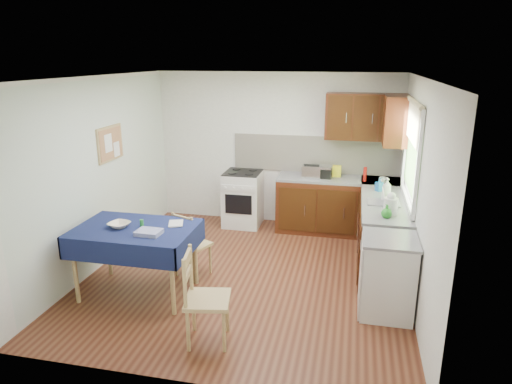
% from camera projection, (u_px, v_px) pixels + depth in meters
% --- Properties ---
extents(floor, '(4.20, 4.20, 0.00)m').
position_uv_depth(floor, '(247.00, 275.00, 5.94)').
color(floor, '#492013').
rests_on(floor, ground).
extents(ceiling, '(4.00, 4.20, 0.02)m').
position_uv_depth(ceiling, '(246.00, 77.00, 5.22)').
color(ceiling, white).
rests_on(ceiling, wall_back).
extents(wall_back, '(4.00, 0.02, 2.50)m').
position_uv_depth(wall_back, '(276.00, 150.00, 7.55)').
color(wall_back, silver).
rests_on(wall_back, ground).
extents(wall_front, '(4.00, 0.02, 2.50)m').
position_uv_depth(wall_front, '(185.00, 251.00, 3.61)').
color(wall_front, silver).
rests_on(wall_front, ground).
extents(wall_left, '(0.02, 4.20, 2.50)m').
position_uv_depth(wall_left, '(99.00, 174.00, 5.99)').
color(wall_left, silver).
rests_on(wall_left, ground).
extents(wall_right, '(0.02, 4.20, 2.50)m').
position_uv_depth(wall_right, '(418.00, 192.00, 5.17)').
color(wall_right, silver).
rests_on(wall_right, ground).
extents(base_cabinets, '(1.90, 2.30, 0.86)m').
position_uv_depth(base_cabinets, '(356.00, 219.00, 6.71)').
color(base_cabinets, '#371909').
rests_on(base_cabinets, ground).
extents(worktop_back, '(1.90, 0.60, 0.04)m').
position_uv_depth(worktop_back, '(338.00, 179.00, 7.16)').
color(worktop_back, slate).
rests_on(worktop_back, base_cabinets).
extents(worktop_right, '(0.60, 1.70, 0.04)m').
position_uv_depth(worktop_right, '(385.00, 204.00, 5.95)').
color(worktop_right, slate).
rests_on(worktop_right, base_cabinets).
extents(worktop_corner, '(0.60, 0.60, 0.04)m').
position_uv_depth(worktop_corner, '(381.00, 181.00, 7.02)').
color(worktop_corner, slate).
rests_on(worktop_corner, base_cabinets).
extents(splashback, '(2.70, 0.02, 0.60)m').
position_uv_depth(splashback, '(315.00, 154.00, 7.41)').
color(splashback, white).
rests_on(splashback, wall_back).
extents(upper_cabinets, '(1.20, 0.85, 0.70)m').
position_uv_depth(upper_cabinets, '(374.00, 118.00, 6.78)').
color(upper_cabinets, '#371909').
rests_on(upper_cabinets, wall_back).
extents(stove, '(0.60, 0.61, 0.92)m').
position_uv_depth(stove, '(243.00, 198.00, 7.59)').
color(stove, silver).
rests_on(stove, ground).
extents(window, '(0.04, 1.48, 1.26)m').
position_uv_depth(window, '(412.00, 146.00, 5.72)').
color(window, '#2E4F20').
rests_on(window, wall_right).
extents(fridge, '(0.58, 0.60, 0.89)m').
position_uv_depth(fridge, '(387.00, 276.00, 4.95)').
color(fridge, silver).
rests_on(fridge, ground).
extents(corkboard, '(0.04, 0.62, 0.47)m').
position_uv_depth(corkboard, '(110.00, 144.00, 6.17)').
color(corkboard, '#A58252').
rests_on(corkboard, wall_left).
extents(dining_table, '(1.38, 0.93, 0.83)m').
position_uv_depth(dining_table, '(136.00, 236.00, 5.29)').
color(dining_table, '#0F1A3E').
rests_on(dining_table, ground).
extents(chair_far, '(0.50, 0.50, 0.87)m').
position_uv_depth(chair_far, '(190.00, 243.00, 5.79)').
color(chair_far, '#A58252').
rests_on(chair_far, ground).
extents(chair_near, '(0.50, 0.50, 0.96)m').
position_uv_depth(chair_near, '(202.00, 295.00, 4.42)').
color(chair_near, '#A58252').
rests_on(chair_near, ground).
extents(toaster, '(0.29, 0.18, 0.22)m').
position_uv_depth(toaster, '(311.00, 172.00, 7.12)').
color(toaster, '#B7B6BB').
rests_on(toaster, worktop_back).
extents(sandwich_press, '(0.32, 0.27, 0.18)m').
position_uv_depth(sandwich_press, '(321.00, 171.00, 7.18)').
color(sandwich_press, black).
rests_on(sandwich_press, worktop_back).
extents(sauce_bottle, '(0.05, 0.05, 0.22)m').
position_uv_depth(sauce_bottle, '(365.00, 174.00, 6.93)').
color(sauce_bottle, '#B0140E').
rests_on(sauce_bottle, worktop_back).
extents(yellow_packet, '(0.16, 0.13, 0.18)m').
position_uv_depth(yellow_packet, '(337.00, 171.00, 7.21)').
color(yellow_packet, yellow).
rests_on(yellow_packet, worktop_back).
extents(dish_rack, '(0.41, 0.31, 0.19)m').
position_uv_depth(dish_rack, '(384.00, 202.00, 5.91)').
color(dish_rack, gray).
rests_on(dish_rack, worktop_right).
extents(kettle, '(0.17, 0.17, 0.28)m').
position_uv_depth(kettle, '(391.00, 205.00, 5.46)').
color(kettle, silver).
rests_on(kettle, worktop_right).
extents(cup, '(0.15, 0.15, 0.09)m').
position_uv_depth(cup, '(383.00, 180.00, 6.85)').
color(cup, silver).
rests_on(cup, worktop_back).
extents(soap_bottle_a, '(0.15, 0.15, 0.31)m').
position_uv_depth(soap_bottle_a, '(387.00, 190.00, 5.96)').
color(soap_bottle_a, silver).
rests_on(soap_bottle_a, worktop_right).
extents(soap_bottle_b, '(0.12, 0.12, 0.19)m').
position_uv_depth(soap_bottle_b, '(379.00, 184.00, 6.43)').
color(soap_bottle_b, '#1E68B0').
rests_on(soap_bottle_b, worktop_right).
extents(soap_bottle_c, '(0.17, 0.17, 0.16)m').
position_uv_depth(soap_bottle_c, '(387.00, 211.00, 5.37)').
color(soap_bottle_c, '#248223').
rests_on(soap_bottle_c, worktop_right).
extents(plate_bowl, '(0.29, 0.29, 0.06)m').
position_uv_depth(plate_bowl, '(119.00, 225.00, 5.26)').
color(plate_bowl, beige).
rests_on(plate_bowl, dining_table).
extents(book, '(0.23, 0.27, 0.02)m').
position_uv_depth(book, '(169.00, 224.00, 5.35)').
color(book, white).
rests_on(book, dining_table).
extents(spice_jar, '(0.04, 0.04, 0.09)m').
position_uv_depth(spice_jar, '(142.00, 223.00, 5.27)').
color(spice_jar, '#258933').
rests_on(spice_jar, dining_table).
extents(tea_towel, '(0.28, 0.22, 0.05)m').
position_uv_depth(tea_towel, '(149.00, 232.00, 5.05)').
color(tea_towel, navy).
rests_on(tea_towel, dining_table).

